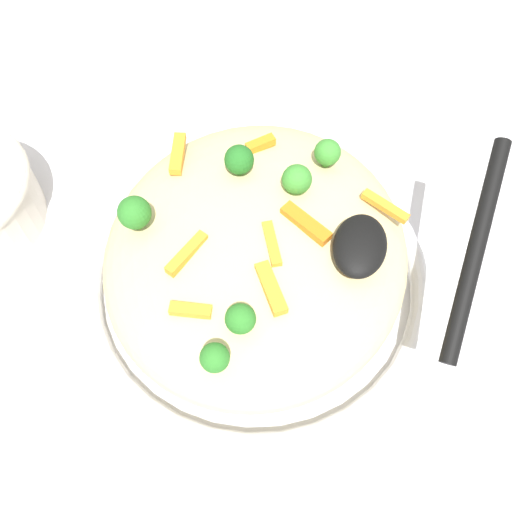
{
  "coord_description": "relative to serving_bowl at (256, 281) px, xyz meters",
  "views": [
    {
      "loc": [
        -0.24,
        -0.06,
        0.49
      ],
      "look_at": [
        0.0,
        0.0,
        0.07
      ],
      "focal_mm": 41.55,
      "sensor_mm": 36.0,
      "label": 1
    }
  ],
  "objects": [
    {
      "name": "carrot_piece_5",
      "position": [
        -0.08,
        0.03,
        0.08
      ],
      "size": [
        0.01,
        0.03,
        0.01
      ],
      "primitive_type": "cube",
      "rotation": [
        0.0,
        0.0,
        4.84
      ],
      "color": "orange",
      "rests_on": "pasta_mound"
    },
    {
      "name": "broccoli_floret_3",
      "position": [
        -0.02,
        0.09,
        0.1
      ],
      "size": [
        0.03,
        0.03,
        0.03
      ],
      "color": "#296820",
      "rests_on": "pasta_mound"
    },
    {
      "name": "serving_spoon",
      "position": [
        -0.0,
        -0.11,
        0.1
      ],
      "size": [
        0.16,
        0.11,
        0.07
      ],
      "color": "black",
      "rests_on": "pasta_mound"
    },
    {
      "name": "broccoli_floret_4",
      "position": [
        0.05,
        0.03,
        0.1
      ],
      "size": [
        0.02,
        0.02,
        0.03
      ],
      "color": "#205B1C",
      "rests_on": "pasta_mound"
    },
    {
      "name": "carrot_piece_7",
      "position": [
        -0.05,
        -0.02,
        0.09
      ],
      "size": [
        0.04,
        0.03,
        0.01
      ],
      "primitive_type": "cube",
      "rotation": [
        0.0,
        0.0,
        0.59
      ],
      "color": "orange",
      "rests_on": "pasta_mound"
    },
    {
      "name": "carrot_piece_1",
      "position": [
        -0.0,
        -0.08,
        0.08
      ],
      "size": [
        0.04,
        0.02,
        0.01
      ],
      "primitive_type": "cube",
      "rotation": [
        0.0,
        0.0,
        2.66
      ],
      "color": "orange",
      "rests_on": "pasta_mound"
    },
    {
      "name": "carrot_piece_4",
      "position": [
        0.01,
        -0.04,
        0.09
      ],
      "size": [
        0.03,
        0.04,
        0.01
      ],
      "primitive_type": "cube",
      "rotation": [
        0.0,
        0.0,
        4.2
      ],
      "color": "orange",
      "rests_on": "pasta_mound"
    },
    {
      "name": "carrot_piece_6",
      "position": [
        0.08,
        0.02,
        0.08
      ],
      "size": [
        0.02,
        0.02,
        0.01
      ],
      "primitive_type": "cube",
      "rotation": [
        0.0,
        0.0,
        2.31
      ],
      "color": "orange",
      "rests_on": "pasta_mound"
    },
    {
      "name": "ground_plane",
      "position": [
        0.0,
        0.0,
        -0.02
      ],
      "size": [
        2.4,
        2.4,
        0.0
      ],
      "primitive_type": "plane",
      "color": "silver"
    },
    {
      "name": "carrot_piece_3",
      "position": [
        0.06,
        0.08,
        0.08
      ],
      "size": [
        0.04,
        0.02,
        0.01
      ],
      "primitive_type": "cube",
      "rotation": [
        0.0,
        0.0,
        3.34
      ],
      "color": "orange",
      "rests_on": "pasta_mound"
    },
    {
      "name": "broccoli_floret_5",
      "position": [
        0.08,
        -0.04,
        0.09
      ],
      "size": [
        0.02,
        0.02,
        0.03
      ],
      "color": "#377928",
      "rests_on": "pasta_mound"
    },
    {
      "name": "carrot_piece_0",
      "position": [
        0.05,
        -0.09,
        0.08
      ],
      "size": [
        0.02,
        0.04,
        0.01
      ],
      "primitive_type": "cube",
      "rotation": [
        0.0,
        0.0,
        4.28
      ],
      "color": "orange",
      "rests_on": "pasta_mound"
    },
    {
      "name": "serving_bowl",
      "position": [
        0.0,
        0.0,
        0.0
      ],
      "size": [
        0.31,
        0.31,
        0.04
      ],
      "color": "silver",
      "rests_on": "ground_plane"
    },
    {
      "name": "carrot_piece_8",
      "position": [
        -0.03,
        0.04,
        0.09
      ],
      "size": [
        0.04,
        0.02,
        0.01
      ],
      "primitive_type": "cube",
      "rotation": [
        0.0,
        0.0,
        5.89
      ],
      "color": "orange",
      "rests_on": "pasta_mound"
    },
    {
      "name": "broccoli_floret_0",
      "position": [
        0.05,
        -0.02,
        0.1
      ],
      "size": [
        0.02,
        0.02,
        0.03
      ],
      "color": "#377928",
      "rests_on": "pasta_mound"
    },
    {
      "name": "broccoli_floret_1",
      "position": [
        -0.08,
        -0.01,
        0.1
      ],
      "size": [
        0.02,
        0.02,
        0.03
      ],
      "color": "#296820",
      "rests_on": "pasta_mound"
    },
    {
      "name": "broccoli_floret_2",
      "position": [
        -0.11,
        0.0,
        0.1
      ],
      "size": [
        0.02,
        0.02,
        0.03
      ],
      "color": "#296820",
      "rests_on": "pasta_mound"
    },
    {
      "name": "pasta_mound",
      "position": [
        0.0,
        0.0,
        0.05
      ],
      "size": [
        0.27,
        0.25,
        0.07
      ],
      "primitive_type": "ellipsoid",
      "color": "#DBC689",
      "rests_on": "serving_bowl"
    },
    {
      "name": "carrot_piece_2",
      "position": [
        -0.01,
        -0.02,
        0.09
      ],
      "size": [
        0.04,
        0.02,
        0.01
      ],
      "primitive_type": "cube",
      "rotation": [
        0.0,
        0.0,
        0.44
      ],
      "color": "orange",
      "rests_on": "pasta_mound"
    }
  ]
}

